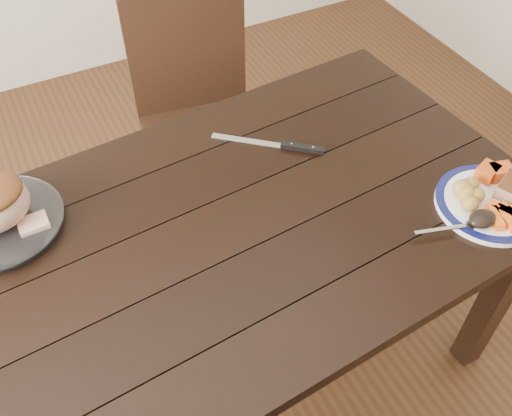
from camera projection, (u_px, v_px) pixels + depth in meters
name	position (u px, v px, depth m)	size (l,w,h in m)	color
ground	(232.00, 371.00, 1.94)	(4.00, 4.00, 0.00)	#472B16
dining_table	(225.00, 251.00, 1.46)	(1.66, 1.02, 0.75)	black
chair_far	(198.00, 110.00, 2.07)	(0.48, 0.49, 0.93)	black
dinner_plate	(489.00, 204.00, 1.43)	(0.27, 0.27, 0.02)	white
plate_rim	(491.00, 202.00, 1.43)	(0.27, 0.27, 0.02)	#0D1345
roasted_potatoes	(468.00, 192.00, 1.42)	(0.09, 0.09, 0.04)	gold
carrot_batons	(508.00, 216.00, 1.37)	(0.09, 0.11, 0.02)	#F25B14
pumpkin_wedges	(494.00, 172.00, 1.47)	(0.10, 0.07, 0.04)	#E65119
dark_mushroom	(482.00, 219.00, 1.36)	(0.07, 0.05, 0.03)	black
fork	(455.00, 228.00, 1.36)	(0.18, 0.07, 0.00)	silver
cut_slice	(33.00, 224.00, 1.37)	(0.07, 0.06, 0.02)	tan
carving_knife	(288.00, 146.00, 1.59)	(0.26, 0.22, 0.01)	silver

